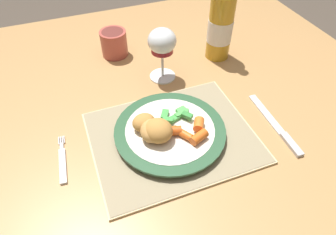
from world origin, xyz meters
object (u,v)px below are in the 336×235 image
at_px(dinner_plate, 170,131).
at_px(wine_glass, 162,44).
at_px(bottle, 221,22).
at_px(drinking_cup, 114,43).
at_px(table_knife, 278,128).
at_px(dining_table, 145,118).
at_px(fork, 63,162).

height_order(dinner_plate, wine_glass, wine_glass).
bearing_deg(wine_glass, bottle, 11.80).
xyz_separation_m(dinner_plate, bottle, (0.26, 0.26, 0.10)).
bearing_deg(wine_glass, drinking_cup, 121.63).
relative_size(table_knife, bottle, 0.69).
bearing_deg(drinking_cup, dining_table, -85.22).
distance_m(fork, bottle, 0.57).
bearing_deg(table_knife, wine_glass, 122.67).
height_order(fork, table_knife, table_knife).
bearing_deg(wine_glass, dinner_plate, -105.86).
height_order(table_knife, wine_glass, wine_glass).
relative_size(fork, bottle, 0.43).
height_order(bottle, drinking_cup, bottle).
relative_size(wine_glass, bottle, 0.49).
height_order(dinner_plate, fork, dinner_plate).
height_order(dining_table, bottle, bottle).
xyz_separation_m(table_knife, bottle, (0.01, 0.33, 0.11)).
distance_m(dining_table, wine_glass, 0.21).
bearing_deg(dining_table, bottle, 21.43).
distance_m(dinner_plate, fork, 0.24).
bearing_deg(table_knife, drinking_cup, 122.30).
relative_size(dining_table, dinner_plate, 5.41).
bearing_deg(bottle, table_knife, -91.26).
relative_size(dining_table, bottle, 4.48).
relative_size(table_knife, wine_glass, 1.43).
distance_m(dining_table, dinner_plate, 0.18).
bearing_deg(dining_table, table_knife, -40.10).
bearing_deg(bottle, fork, -153.51).
height_order(wine_glass, drinking_cup, wine_glass).
xyz_separation_m(dinner_plate, wine_glass, (0.06, 0.22, 0.09)).
bearing_deg(wine_glass, fork, -145.70).
distance_m(dining_table, bottle, 0.35).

